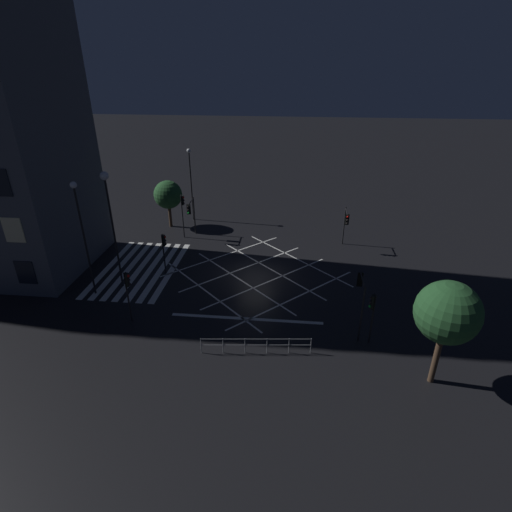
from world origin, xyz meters
TOP-DOWN VIEW (x-y plane):
  - ground_plane at (0.00, 0.00)m, footprint 200.00×200.00m
  - road_markings at (0.36, -6.59)m, footprint 15.35×20.35m
  - traffic_light_nw_main at (-5.82, 7.48)m, footprint 1.92×0.36m
  - traffic_light_sw_main at (-6.72, -6.89)m, footprint 2.16×0.36m
  - traffic_light_ne_main at (6.61, 7.16)m, footprint 2.24×0.36m
  - traffic_light_sw_cross at (-6.78, -7.68)m, footprint 0.36×0.39m
  - traffic_light_ne_cross at (7.81, 7.71)m, footprint 0.36×0.39m
  - traffic_light_se_cross at (7.23, -7.46)m, footprint 0.36×0.39m
  - traffic_light_median_south at (0.41, -7.28)m, footprint 0.36×0.39m
  - street_lamp_east at (4.08, -11.60)m, footprint 0.45×0.45m
  - street_lamp_west at (2.85, -10.00)m, footprint 0.60×0.60m
  - street_lamp_far at (-11.65, -8.04)m, footprint 0.42×0.42m
  - street_tree_near at (-9.42, -9.89)m, footprint 2.84×2.84m
  - street_tree_far at (10.86, 10.64)m, footprint 3.22×3.22m
  - pedestrian_railing at (9.56, 1.00)m, footprint 0.72×6.47m

SIDE VIEW (x-z plane):
  - ground_plane at x=0.00m, z-range 0.00..0.00m
  - road_markings at x=0.36m, z-range 0.00..0.01m
  - pedestrian_railing at x=9.56m, z-range 0.14..1.19m
  - traffic_light_median_south at x=0.41m, z-range 0.73..4.09m
  - traffic_light_ne_cross at x=7.81m, z-range 0.73..4.12m
  - traffic_light_se_cross at x=7.23m, z-range 0.79..4.45m
  - traffic_light_nw_main at x=-5.82m, z-range 0.83..4.50m
  - traffic_light_sw_main at x=-6.72m, z-range 0.88..4.67m
  - traffic_light_ne_main at x=6.61m, z-range 0.89..4.75m
  - traffic_light_sw_cross at x=-6.78m, z-range 0.91..5.20m
  - street_tree_near at x=-9.42m, z-range 0.98..5.83m
  - street_tree_far at x=10.86m, z-range 1.39..7.44m
  - street_lamp_far at x=-11.65m, z-range 1.10..8.70m
  - street_lamp_east at x=4.08m, z-range 1.36..9.85m
  - street_lamp_west at x=2.85m, z-range 2.23..11.12m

